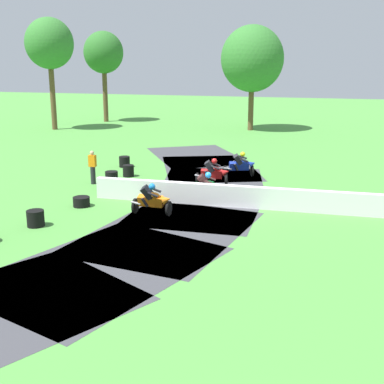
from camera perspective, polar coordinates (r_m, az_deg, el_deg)
name	(u,v)px	position (r m, az deg, el deg)	size (l,w,h in m)	color
ground_plane	(202,204)	(21.82, 1.08, -1.36)	(120.00, 120.00, 0.00)	#4C933D
track_asphalt	(172,202)	(22.14, -2.18, -1.12)	(9.65, 29.92, 0.01)	#3D3D42
safety_barrier	(319,202)	(21.15, 13.74, -1.04)	(0.30, 18.90, 0.90)	white
motorcycle_lead_orange	(152,200)	(20.22, -4.37, -0.83)	(1.69, 0.86, 1.43)	black
motorcycle_chase_green	(208,187)	(22.06, 1.72, 0.52)	(1.68, 0.84, 1.43)	black
motorcycle_trailing_red	(213,173)	(24.78, 2.33, 2.14)	(1.68, 0.85, 1.43)	black
motorcycle_fourth_blue	(241,165)	(26.74, 5.35, 2.99)	(1.73, 1.21, 1.43)	black
tire_stack_mid_a	(36,218)	(19.80, -16.78, -2.78)	(0.63, 0.63, 0.60)	black
tire_stack_mid_b	(81,202)	(21.96, -12.03, -1.05)	(0.69, 0.69, 0.40)	black
tire_stack_far	(112,180)	(24.72, -8.80, 1.34)	(0.59, 0.59, 0.80)	black
tire_stack_extra_a	(128,171)	(27.02, -6.99, 2.33)	(0.57, 0.57, 0.60)	black
tire_stack_extra_b	(125,162)	(29.40, -7.41, 3.31)	(0.60, 0.60, 0.60)	black
track_marshal	(93,167)	(25.61, -10.84, 2.67)	(0.34, 0.24, 1.63)	#232328
tree_far_left	(103,53)	(50.28, -9.68, 14.78)	(3.65, 3.65, 8.29)	brown
tree_far_right	(252,59)	(43.93, 6.63, 14.30)	(5.12, 5.12, 8.52)	brown
tree_mid_rise	(49,44)	(45.62, -15.37, 15.36)	(3.94, 3.94, 9.12)	brown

